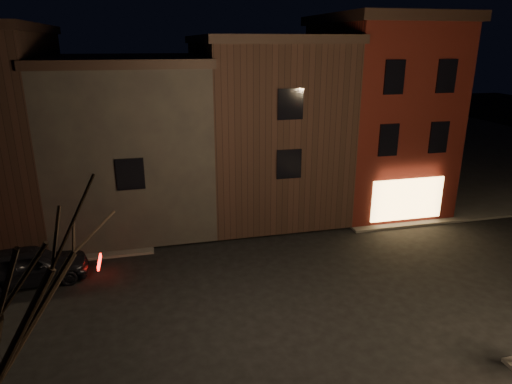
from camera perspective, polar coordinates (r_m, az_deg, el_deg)
The scene contains 6 objects.
ground at distance 17.81m, azimuth 4.61°, elevation -12.93°, with size 120.00×120.00×0.00m, color black.
sidewalk_far_right at distance 43.48m, azimuth 21.78°, elevation 4.84°, with size 30.00×30.00×0.12m, color #2D2B28.
corner_building at distance 27.44m, azimuth 14.82°, elevation 9.72°, with size 6.50×8.50×10.50m.
row_building_a at distance 26.11m, azimuth 0.80°, elevation 8.64°, with size 7.30×10.30×9.40m.
row_building_b at distance 25.40m, azimuth -15.36°, elevation 6.57°, with size 7.80×10.30×8.40m.
parked_car_a at distance 20.43m, azimuth -26.60°, elevation -8.21°, with size 1.81×4.50×1.53m, color black.
Camera 1 is at (-4.95, -14.41, 9.22)m, focal length 32.00 mm.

